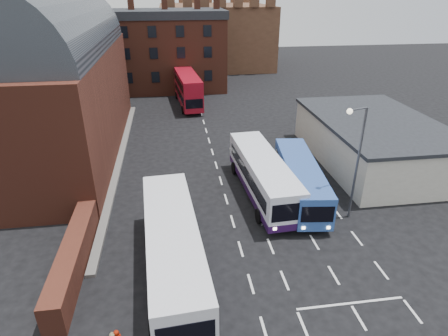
{
  "coord_description": "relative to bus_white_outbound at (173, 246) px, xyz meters",
  "views": [
    {
      "loc": [
        -3.86,
        -16.79,
        15.36
      ],
      "look_at": [
        0.0,
        10.0,
        2.2
      ],
      "focal_mm": 30.0,
      "sensor_mm": 36.0,
      "label": 1
    }
  ],
  "objects": [
    {
      "name": "ground",
      "position": [
        4.3,
        -0.67,
        -2.03
      ],
      "size": [
        180.0,
        180.0,
        0.0
      ],
      "primitive_type": "plane",
      "color": "black"
    },
    {
      "name": "railway_station",
      "position": [
        -11.2,
        20.33,
        5.61
      ],
      "size": [
        12.0,
        28.0,
        16.0
      ],
      "color": "#602B1E",
      "rests_on": "ground"
    },
    {
      "name": "forecourt_wall",
      "position": [
        -5.9,
        1.33,
        -1.13
      ],
      "size": [
        1.2,
        10.0,
        1.8
      ],
      "primitive_type": "cube",
      "color": "#602B1E",
      "rests_on": "ground"
    },
    {
      "name": "cream_building",
      "position": [
        19.3,
        13.33,
        0.13
      ],
      "size": [
        10.4,
        16.4,
        4.25
      ],
      "color": "beige",
      "rests_on": "ground"
    },
    {
      "name": "brick_terrace",
      "position": [
        -1.7,
        45.33,
        3.47
      ],
      "size": [
        22.0,
        10.0,
        11.0
      ],
      "primitive_type": "cube",
      "color": "brown",
      "rests_on": "ground"
    },
    {
      "name": "castle_keep",
      "position": [
        10.3,
        65.33,
        3.97
      ],
      "size": [
        22.0,
        22.0,
        12.0
      ],
      "primitive_type": "cube",
      "color": "brown",
      "rests_on": "ground"
    },
    {
      "name": "bus_white_outbound",
      "position": [
        0.0,
        0.0,
        0.0
      ],
      "size": [
        3.82,
        12.77,
        3.44
      ],
      "rotation": [
        0.0,
        0.0,
        0.07
      ],
      "color": "white",
      "rests_on": "ground"
    },
    {
      "name": "bus_white_inbound",
      "position": [
        7.29,
        8.41,
        -0.1
      ],
      "size": [
        3.53,
        12.11,
        3.27
      ],
      "rotation": [
        0.0,
        0.0,
        3.2
      ],
      "color": "white",
      "rests_on": "ground"
    },
    {
      "name": "bus_blue",
      "position": [
        10.15,
        7.6,
        -0.28
      ],
      "size": [
        3.78,
        11.09,
        2.97
      ],
      "rotation": [
        0.0,
        0.0,
        3.02
      ],
      "color": "#2F54A5",
      "rests_on": "ground"
    },
    {
      "name": "bus_red_double",
      "position": [
        2.85,
        34.8,
        0.35
      ],
      "size": [
        3.52,
        11.35,
        4.47
      ],
      "rotation": [
        0.0,
        0.0,
        3.22
      ],
      "color": "maroon",
      "rests_on": "ground"
    },
    {
      "name": "street_lamp",
      "position": [
        12.61,
        4.24,
        3.09
      ],
      "size": [
        1.66,
        0.72,
        8.48
      ],
      "rotation": [
        0.0,
        0.0,
        0.32
      ],
      "color": "#4D4E54",
      "rests_on": "ground"
    }
  ]
}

